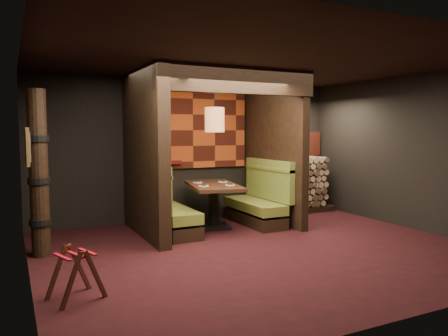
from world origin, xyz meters
TOP-DOWN VIEW (x-y plane):
  - floor at (0.00, 0.00)m, footprint 6.50×5.50m
  - ceiling at (0.00, 0.00)m, footprint 6.50×5.50m
  - wall_back at (0.00, 2.76)m, footprint 6.50×0.02m
  - wall_front at (0.00, -2.76)m, footprint 6.50×0.02m
  - wall_left at (-3.26, 0.00)m, footprint 0.02×5.50m
  - wall_right at (3.26, 0.00)m, footprint 0.02×5.50m
  - partition_left at (-1.35, 1.65)m, footprint 0.20×2.20m
  - partition_right at (1.30, 1.70)m, footprint 0.15×2.10m
  - header_beam at (-0.02, 0.70)m, footprint 2.85×0.18m
  - tapa_back_panel at (-0.02, 2.71)m, footprint 2.40×0.06m
  - tapa_side_panel at (-1.23, 1.82)m, footprint 0.04×1.85m
  - lacquer_shelf at (-0.60, 2.65)m, footprint 0.60×0.12m
  - booth_bench_left at (-0.96, 1.65)m, footprint 0.68×1.60m
  - booth_bench_right at (0.93, 1.65)m, footprint 0.68×1.60m
  - dining_table at (-0.04, 1.66)m, footprint 1.15×1.70m
  - place_settings at (-0.04, 1.66)m, footprint 0.77×0.81m
  - pendant_lamp at (-0.04, 1.61)m, footprint 0.36×0.36m
  - framed_picture at (-3.22, 0.10)m, footprint 0.05×0.36m
  - luggage_rack at (-2.82, -0.81)m, footprint 0.66×0.56m
  - totem_column at (-3.05, 1.10)m, footprint 0.31×0.31m
  - firewood_stack at (2.29, 2.35)m, footprint 1.73×0.70m
  - mosaic_header at (2.29, 2.68)m, footprint 1.83×0.10m
  - bay_front_post at (1.39, 1.96)m, footprint 0.08×0.08m

SIDE VIEW (x-z plane):
  - floor at x=0.00m, z-range -0.02..0.00m
  - luggage_rack at x=-2.82m, z-range 0.00..0.60m
  - booth_bench_left at x=-0.96m, z-range -0.17..0.97m
  - booth_bench_right at x=0.93m, z-range -0.17..0.97m
  - dining_table at x=-0.04m, z-range 0.18..1.00m
  - firewood_stack at x=2.29m, z-range 0.00..1.22m
  - place_settings at x=-0.04m, z-range 0.82..0.85m
  - lacquer_shelf at x=-0.60m, z-range 1.15..1.21m
  - totem_column at x=-3.05m, z-range -0.01..2.39m
  - wall_back at x=0.00m, z-range 0.00..2.85m
  - wall_front at x=0.00m, z-range 0.00..2.85m
  - wall_left at x=-3.26m, z-range 0.00..2.85m
  - wall_right at x=3.26m, z-range 0.00..2.85m
  - partition_left at x=-1.35m, z-range 0.00..2.85m
  - partition_right at x=1.30m, z-range 0.00..2.85m
  - bay_front_post at x=1.39m, z-range 0.00..2.85m
  - mosaic_header at x=2.29m, z-range 1.22..1.78m
  - framed_picture at x=-3.22m, z-range 1.39..1.85m
  - tapa_back_panel at x=-0.02m, z-range 1.04..2.60m
  - tapa_side_panel at x=-1.23m, z-range 1.12..2.58m
  - pendant_lamp at x=-0.04m, z-range 1.48..2.54m
  - header_beam at x=-0.02m, z-range 2.41..2.85m
  - ceiling at x=0.00m, z-range 2.85..2.87m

